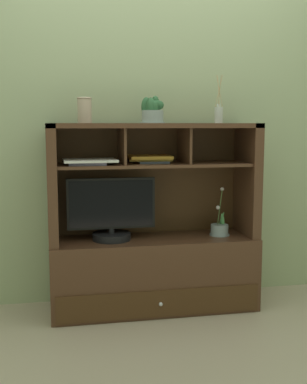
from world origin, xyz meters
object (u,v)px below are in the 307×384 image
Objects in this scene: tv_monitor at (111,214)px; ceramic_vase at (85,110)px; potted_succulent at (152,112)px; media_console at (153,249)px; diffuser_bottle at (219,114)px; magazine_stack_left at (89,162)px; magazine_stack_centre at (150,159)px; potted_orchid at (220,229)px.

ceramic_vase is (-0.16, -0.01, 0.65)m from tv_monitor.
tv_monitor is 3.21× the size of potted_succulent.
media_console is at bearing -81.79° from potted_succulent.
potted_succulent is (-0.44, 0.02, 0.01)m from diffuser_bottle.
magazine_stack_left is at bearing -168.11° from potted_succulent.
magazine_stack_centre is 1.82× the size of ceramic_vase.
media_console is at bearing 3.87° from tv_monitor.
magazine_stack_centre is (0.40, 0.10, 0.01)m from magazine_stack_left.
magazine_stack_left is 0.32m from ceramic_vase.
potted_succulent reaches higher than potted_orchid.
magazine_stack_centre is 1.64× the size of potted_succulent.
potted_succulent reaches higher than magazine_stack_left.
media_console is 1.01m from ceramic_vase.
ceramic_vase is at bearing -170.75° from magazine_stack_centre.
potted_orchid is 0.99m from magazine_stack_left.
potted_succulent is at bearing 8.34° from tv_monitor.
ceramic_vase is (-0.87, -0.03, 0.02)m from diffuser_bottle.
diffuser_bottle is at bearing 1.49° from tv_monitor.
ceramic_vase is (-0.43, -0.05, 0.01)m from potted_succulent.
ceramic_vase reaches higher than magazine_stack_centre.
potted_orchid is 1.84× the size of potted_succulent.
potted_orchid is at bearing -2.81° from media_console.
magazine_stack_centre is at bearing 172.95° from potted_orchid.
media_console is 8.50× the size of ceramic_vase.
media_console is 0.90m from potted_succulent.
ceramic_vase reaches higher than potted_orchid.
diffuser_bottle is (-0.01, 0.02, 0.76)m from potted_orchid.
diffuser_bottle reaches higher than magazine_stack_centre.
media_console reaches higher than magazine_stack_centre.
media_console is 4.34× the size of diffuser_bottle.
media_console reaches higher than potted_orchid.
media_console is 2.38× the size of tv_monitor.
magazine_stack_centre is (-0.02, 0.04, 0.60)m from media_console.
diffuser_bottle is (0.85, 0.07, 0.29)m from magazine_stack_left.
potted_succulent is (0.41, 0.09, 0.30)m from magazine_stack_left.
potted_orchid is 0.97× the size of magazine_stack_left.
potted_succulent is at bearing 98.21° from media_console.
magazine_stack_centre is at bearing 131.30° from potted_succulent.
tv_monitor is 1.74× the size of potted_orchid.
potted_orchid is 1.04× the size of diffuser_bottle.
potted_orchid is (0.45, -0.02, 0.12)m from media_console.
ceramic_vase is at bearing -177.84° from diffuser_bottle.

